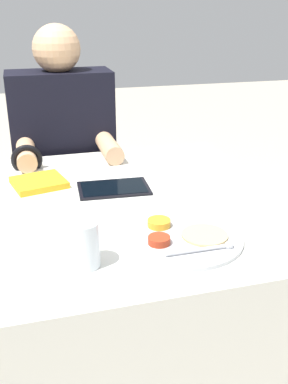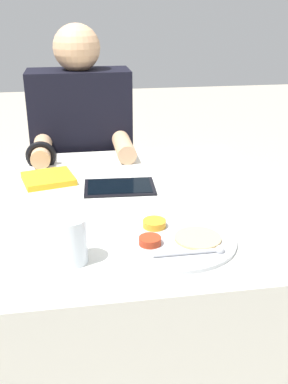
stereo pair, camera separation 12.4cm
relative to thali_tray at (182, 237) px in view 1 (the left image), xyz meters
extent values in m
cube|color=silver|center=(-0.21, 0.27, -0.37)|extent=(1.19, 0.99, 0.72)
cylinder|color=#B7BABF|center=(0.00, 0.00, 0.00)|extent=(0.30, 0.30, 0.01)
cylinder|color=gold|center=(-0.04, 0.07, 0.01)|extent=(0.06, 0.06, 0.02)
cylinder|color=#A83319|center=(-0.07, -0.02, 0.01)|extent=(0.05, 0.05, 0.02)
cylinder|color=tan|center=(0.05, -0.01, 0.01)|extent=(0.12, 0.12, 0.01)
cylinder|color=#B7BABF|center=(0.01, -0.08, 0.01)|extent=(0.16, 0.01, 0.01)
sphere|color=#B7BABF|center=(0.09, -0.08, 0.01)|extent=(0.02, 0.02, 0.02)
cube|color=silver|center=(-0.32, 0.47, 0.00)|extent=(0.18, 0.18, 0.01)
cube|color=gold|center=(-0.32, 0.47, 0.00)|extent=(0.19, 0.18, 0.02)
cube|color=black|center=(-0.10, 0.37, 0.00)|extent=(0.23, 0.16, 0.01)
cube|color=black|center=(-0.10, 0.37, 0.00)|extent=(0.21, 0.14, 0.00)
cube|color=black|center=(-0.20, 0.91, -0.50)|extent=(0.37, 0.22, 0.44)
cube|color=black|center=(-0.20, 0.91, 0.00)|extent=(0.41, 0.20, 0.58)
sphere|color=tan|center=(-0.20, 0.91, 0.38)|extent=(0.19, 0.19, 0.19)
cylinder|color=tan|center=(-0.35, 0.71, 0.03)|extent=(0.07, 0.24, 0.07)
cylinder|color=tan|center=(-0.04, 0.71, 0.03)|extent=(0.07, 0.24, 0.07)
torus|color=black|center=(-0.35, 0.63, 0.03)|extent=(0.11, 0.02, 0.11)
cylinder|color=silver|center=(-0.25, -0.05, 0.05)|extent=(0.07, 0.07, 0.11)
camera|label=1|loc=(-0.35, -0.92, 0.54)|focal=42.00mm
camera|label=2|loc=(-0.23, -0.95, 0.54)|focal=42.00mm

